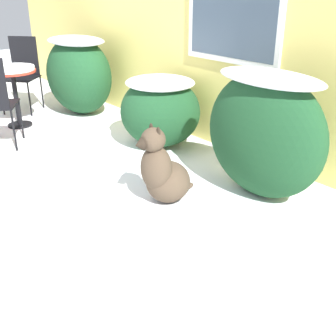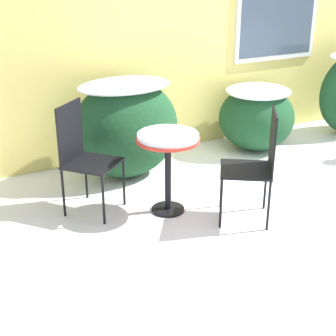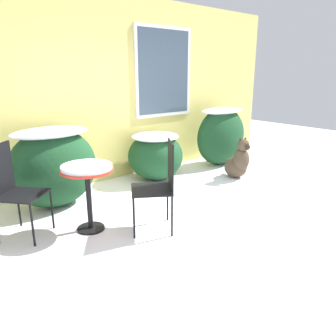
% 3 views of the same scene
% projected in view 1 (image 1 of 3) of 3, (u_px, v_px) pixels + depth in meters
% --- Properties ---
extents(ground_plane, '(16.00, 16.00, 0.00)m').
position_uv_depth(ground_plane, '(7.00, 164.00, 4.57)').
color(ground_plane, white).
extents(house_wall, '(8.00, 0.10, 3.02)m').
position_uv_depth(house_wall, '(166.00, 6.00, 5.18)').
color(house_wall, '#E5D16B').
rests_on(house_wall, ground_plane).
extents(shrub_left, '(1.21, 0.82, 1.10)m').
position_uv_depth(shrub_left, '(78.00, 73.00, 6.10)').
color(shrub_left, '#194223').
rests_on(shrub_left, ground_plane).
extents(shrub_middle, '(0.96, 0.93, 0.81)m').
position_uv_depth(shrub_middle, '(160.00, 109.00, 4.94)').
color(shrub_middle, '#194223').
rests_on(shrub_middle, ground_plane).
extents(shrub_right, '(1.20, 0.63, 1.14)m').
position_uv_depth(shrub_right, '(265.00, 132.00, 3.71)').
color(shrub_right, '#194223').
rests_on(shrub_right, ground_plane).
extents(patio_table, '(0.60, 0.60, 0.80)m').
position_uv_depth(patio_table, '(13.00, 77.00, 5.48)').
color(patio_table, black).
rests_on(patio_table, ground_plane).
extents(patio_chair_near_table, '(0.65, 0.65, 1.07)m').
position_uv_depth(patio_chair_near_table, '(22.00, 71.00, 6.24)').
color(patio_chair_near_table, black).
rests_on(patio_chair_near_table, ground_plane).
extents(dog, '(0.44, 0.60, 0.74)m').
position_uv_depth(dog, '(163.00, 173.00, 3.69)').
color(dog, '#4C3D2D').
rests_on(dog, ground_plane).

